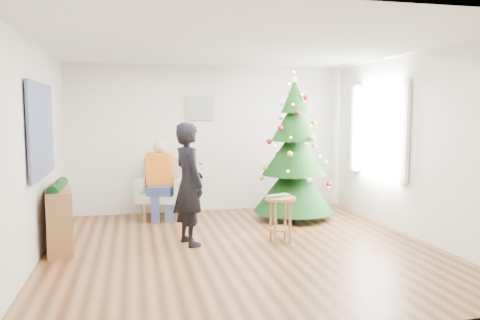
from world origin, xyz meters
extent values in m
plane|color=brown|center=(0.00, 0.00, 0.00)|extent=(5.00, 5.00, 0.00)
plane|color=white|center=(0.00, 0.00, 2.60)|extent=(5.00, 5.00, 0.00)
plane|color=silver|center=(0.00, 2.50, 1.30)|extent=(5.00, 0.00, 5.00)
plane|color=silver|center=(0.00, -2.50, 1.30)|extent=(5.00, 0.00, 5.00)
plane|color=silver|center=(-2.50, 0.00, 1.30)|extent=(0.00, 5.00, 5.00)
plane|color=silver|center=(2.50, 0.00, 1.30)|extent=(0.00, 5.00, 5.00)
cube|color=white|center=(2.47, 1.00, 1.50)|extent=(0.04, 1.30, 1.40)
cube|color=white|center=(2.44, 0.25, 1.50)|extent=(0.05, 0.25, 1.50)
cube|color=white|center=(2.44, 1.75, 1.50)|extent=(0.05, 0.25, 1.50)
cylinder|color=#3F2816|center=(1.23, 1.52, 0.15)|extent=(0.10, 0.10, 0.31)
cone|color=black|center=(1.23, 1.52, 0.56)|extent=(1.33, 1.33, 0.87)
cone|color=black|center=(1.23, 1.52, 1.12)|extent=(1.06, 1.06, 0.77)
cone|color=black|center=(1.23, 1.52, 1.64)|extent=(0.78, 0.78, 0.66)
cone|color=black|center=(1.23, 1.52, 2.04)|extent=(0.45, 0.45, 0.56)
cone|color=gold|center=(1.23, 1.52, 2.33)|extent=(0.14, 0.14, 0.14)
cylinder|color=brown|center=(0.56, 0.16, 0.61)|extent=(0.42, 0.42, 0.04)
cylinder|color=brown|center=(0.56, 0.16, 0.19)|extent=(0.31, 0.31, 0.02)
imported|color=silver|center=(0.56, 0.16, 0.64)|extent=(0.40, 0.33, 0.03)
cube|color=#9FB08E|center=(-0.94, 2.00, 0.36)|extent=(0.87, 0.84, 0.12)
cube|color=#9FB08E|center=(-0.85, 2.29, 0.70)|extent=(0.71, 0.33, 0.60)
cube|color=#9FB08E|center=(-1.25, 2.10, 0.52)|extent=(0.26, 0.56, 0.30)
cube|color=#9FB08E|center=(-0.62, 1.90, 0.52)|extent=(0.26, 0.56, 0.30)
cube|color=navy|center=(-0.94, 1.92, 0.49)|extent=(0.51, 0.53, 0.14)
cube|color=orange|center=(-0.94, 2.14, 0.82)|extent=(0.47, 0.34, 0.55)
sphere|color=tan|center=(-0.94, 2.12, 1.20)|extent=(0.22, 0.22, 0.22)
imported|color=black|center=(-0.66, 0.35, 0.82)|extent=(0.55, 0.69, 1.64)
cube|color=white|center=(-0.48, 0.32, 1.09)|extent=(0.07, 0.13, 0.04)
cube|color=brown|center=(-2.33, 0.50, 0.40)|extent=(0.46, 1.04, 0.80)
cylinder|color=black|center=(-2.33, 0.50, 0.82)|extent=(0.14, 0.90, 0.14)
cube|color=black|center=(-2.46, 0.30, 1.55)|extent=(0.03, 1.50, 1.15)
cube|color=tan|center=(-0.20, 2.47, 1.85)|extent=(0.52, 0.03, 0.42)
cube|color=gray|center=(-0.20, 2.45, 1.85)|extent=(0.44, 0.02, 0.34)
camera|label=1|loc=(-1.37, -5.81, 1.75)|focal=35.00mm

